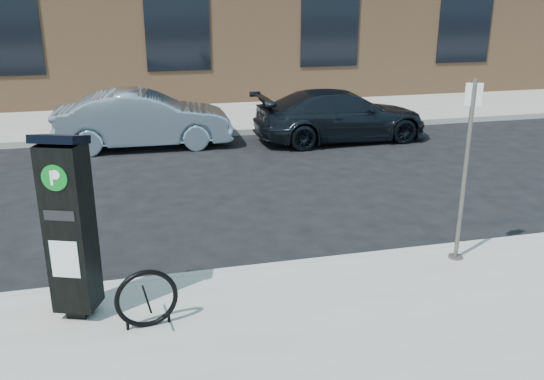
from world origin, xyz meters
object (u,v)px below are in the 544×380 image
object	(u,v)px
sign_pole	(465,174)
parking_kiosk	(70,225)
car_silver	(144,119)
bike_rack	(147,299)
car_dark	(341,115)

from	to	relation	value
sign_pole	parking_kiosk	bearing A→B (deg)	-159.42
car_silver	parking_kiosk	bearing A→B (deg)	174.51
parking_kiosk	bike_rack	world-z (taller)	parking_kiosk
bike_rack	parking_kiosk	bearing A→B (deg)	142.92
sign_pole	car_silver	bearing A→B (deg)	133.43
car_silver	car_dark	bearing A→B (deg)	-94.19
parking_kiosk	car_silver	bearing A→B (deg)	103.86
bike_rack	car_dark	bearing A→B (deg)	50.76
parking_kiosk	bike_rack	distance (m)	1.13
parking_kiosk	bike_rack	size ratio (longest dim) A/B	3.11
parking_kiosk	car_dark	xyz separation A→B (m)	(5.89, 7.53, -0.58)
parking_kiosk	sign_pole	xyz separation A→B (m)	(4.84, 0.28, 0.12)
bike_rack	car_dark	distance (m)	9.49
bike_rack	car_silver	size ratio (longest dim) A/B	0.16
sign_pole	car_silver	world-z (taller)	sign_pole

